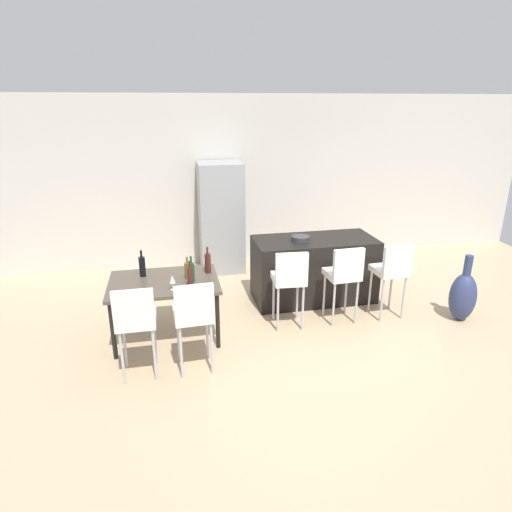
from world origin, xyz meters
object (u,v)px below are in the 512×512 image
object	(u,v)px
refrigerator	(221,218)
wine_bottle_middle	(188,270)
bar_chair_left	(290,277)
wine_bottle_inner	(208,263)
bar_chair_middle	(344,273)
dining_chair_near	(135,318)
wine_bottle_left	(190,277)
kitchen_island	(314,269)
wine_glass_far	(172,280)
dining_table	(164,286)
wine_bottle_right	(142,266)
wine_bottle_end	(192,272)
fruit_bowl	(301,239)
dining_chair_far	(194,313)
bar_chair_right	(392,269)
floor_vase	(463,296)

from	to	relation	value
refrigerator	wine_bottle_middle	bearing A→B (deg)	-107.74
bar_chair_left	wine_bottle_inner	size ratio (longest dim) A/B	3.11
bar_chair_middle	dining_chair_near	world-z (taller)	same
bar_chair_left	wine_bottle_left	size ratio (longest dim) A/B	3.27
kitchen_island	wine_glass_far	distance (m)	2.29
dining_table	wine_bottle_left	size ratio (longest dim) A/B	4.03
wine_bottle_right	wine_glass_far	distance (m)	0.60
wine_bottle_end	wine_bottle_right	bearing A→B (deg)	152.31
wine_bottle_right	wine_glass_far	world-z (taller)	wine_bottle_right
wine_bottle_inner	refrigerator	world-z (taller)	refrigerator
dining_table	wine_glass_far	world-z (taller)	wine_glass_far
fruit_bowl	wine_bottle_end	bearing A→B (deg)	-154.75
dining_chair_far	wine_glass_far	distance (m)	0.60
dining_chair_near	wine_glass_far	distance (m)	0.69
wine_bottle_end	wine_bottle_right	size ratio (longest dim) A/B	0.96
bar_chair_middle	wine_bottle_right	bearing A→B (deg)	173.24
wine_bottle_middle	wine_bottle_inner	bearing A→B (deg)	29.65
wine_glass_far	wine_bottle_right	bearing A→B (deg)	125.40
kitchen_island	bar_chair_left	xyz separation A→B (m)	(-0.59, -0.78, 0.24)
bar_chair_right	wine_bottle_left	distance (m)	2.64
refrigerator	kitchen_island	bearing A→B (deg)	-52.22
wine_glass_far	bar_chair_right	bearing A→B (deg)	3.89
wine_bottle_left	wine_bottle_inner	distance (m)	0.48
wine_bottle_middle	bar_chair_middle	bearing A→B (deg)	-3.06
refrigerator	wine_bottle_right	bearing A→B (deg)	-121.92
kitchen_island	fruit_bowl	distance (m)	0.55
dining_chair_far	floor_vase	xyz separation A→B (m)	(3.56, 0.47, -0.36)
dining_table	wine_bottle_left	bearing A→B (deg)	-39.04
dining_table	wine_glass_far	xyz separation A→B (m)	(0.10, -0.28, 0.19)
dining_chair_near	floor_vase	bearing A→B (deg)	6.44
floor_vase	refrigerator	bearing A→B (deg)	138.52
dining_table	dining_chair_far	world-z (taller)	dining_chair_far
wine_bottle_right	fruit_bowl	size ratio (longest dim) A/B	1.33
wine_bottle_right	fruit_bowl	bearing A→B (deg)	11.54
kitchen_island	bar_chair_right	xyz separation A→B (m)	(0.80, -0.78, 0.24)
wine_bottle_end	wine_glass_far	bearing A→B (deg)	-140.63
bar_chair_right	bar_chair_left	bearing A→B (deg)	180.00
wine_bottle_middle	wine_bottle_left	size ratio (longest dim) A/B	0.86
wine_bottle_right	fruit_bowl	xyz separation A→B (m)	(2.15, 0.44, 0.09)
bar_chair_left	wine_glass_far	world-z (taller)	bar_chair_left
bar_chair_left	fruit_bowl	size ratio (longest dim) A/B	4.20
fruit_bowl	wine_bottle_left	bearing A→B (deg)	-150.80
kitchen_island	wine_bottle_end	size ratio (longest dim) A/B	5.41
dining_chair_far	dining_table	bearing A→B (deg)	109.57
bar_chair_middle	wine_bottle_middle	xyz separation A→B (m)	(-1.98, 0.11, 0.15)
kitchen_island	bar_chair_left	world-z (taller)	bar_chair_left
bar_chair_middle	bar_chair_right	xyz separation A→B (m)	(0.67, 0.00, 0.00)
bar_chair_left	dining_chair_near	distance (m)	1.97
bar_chair_right	wine_bottle_right	xyz separation A→B (m)	(-3.18, 0.30, 0.17)
wine_glass_far	wine_bottle_end	bearing A→B (deg)	39.37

